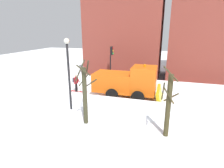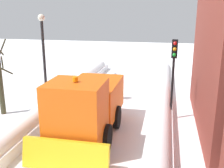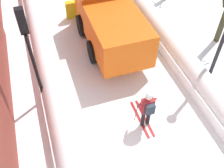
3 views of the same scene
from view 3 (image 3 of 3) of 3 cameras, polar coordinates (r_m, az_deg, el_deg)
ground_plane at (r=16.80m, az=-5.99°, el=16.68°), size 80.00×80.00×0.00m
snowbank_left at (r=16.33m, az=-16.61°, el=15.69°), size 1.10×36.00×0.98m
plow_truck at (r=12.84m, az=-0.81°, el=14.23°), size 3.20×5.98×3.12m
skier at (r=9.49m, az=7.64°, el=-5.13°), size 0.62×1.80×1.81m
traffic_light_pole at (r=9.41m, az=-17.77°, el=8.77°), size 0.28×0.42×4.16m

